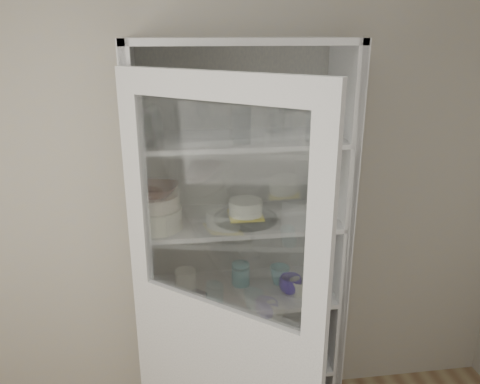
# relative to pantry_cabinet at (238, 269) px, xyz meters

# --- Properties ---
(wall_back) EXTENTS (3.60, 0.02, 2.60)m
(wall_back) POSITION_rel_pantry_cabinet_xyz_m (-0.20, 0.16, 0.36)
(wall_back) COLOR #BCB19A
(wall_back) RESTS_ON ground
(pantry_cabinet) EXTENTS (1.00, 0.45, 2.10)m
(pantry_cabinet) POSITION_rel_pantry_cabinet_xyz_m (0.00, 0.00, 0.00)
(pantry_cabinet) COLOR #B8B8B7
(pantry_cabinet) RESTS_ON floor
(cupboard_door) EXTENTS (0.72, 0.60, 2.00)m
(cupboard_door) POSITION_rel_pantry_cabinet_xyz_m (-0.15, -0.57, -0.07)
(cupboard_door) COLOR #B8B8B7
(cupboard_door) RESTS_ON floor
(tumbler_0) EXTENTS (0.08, 0.08, 0.13)m
(tumbler_0) POSITION_rel_pantry_cabinet_xyz_m (-0.41, -0.18, 0.78)
(tumbler_0) COLOR silver
(tumbler_0) RESTS_ON shelf_glass
(tumbler_1) EXTENTS (0.08, 0.08, 0.16)m
(tumbler_1) POSITION_rel_pantry_cabinet_xyz_m (-0.38, -0.23, 0.80)
(tumbler_1) COLOR silver
(tumbler_1) RESTS_ON shelf_glass
(tumbler_2) EXTENTS (0.09, 0.09, 0.15)m
(tumbler_2) POSITION_rel_pantry_cabinet_xyz_m (-0.01, -0.20, 0.80)
(tumbler_2) COLOR silver
(tumbler_2) RESTS_ON shelf_glass
(tumbler_3) EXTENTS (0.10, 0.10, 0.15)m
(tumbler_3) POSITION_rel_pantry_cabinet_xyz_m (-0.01, -0.18, 0.80)
(tumbler_3) COLOR silver
(tumbler_3) RESTS_ON shelf_glass
(tumbler_4) EXTENTS (0.08, 0.08, 0.13)m
(tumbler_4) POSITION_rel_pantry_cabinet_xyz_m (-0.02, -0.21, 0.79)
(tumbler_4) COLOR silver
(tumbler_4) RESTS_ON shelf_glass
(tumbler_5) EXTENTS (0.09, 0.09, 0.13)m
(tumbler_5) POSITION_rel_pantry_cabinet_xyz_m (0.15, -0.17, 0.79)
(tumbler_5) COLOR silver
(tumbler_5) RESTS_ON shelf_glass
(tumbler_6) EXTENTS (0.07, 0.07, 0.13)m
(tumbler_6) POSITION_rel_pantry_cabinet_xyz_m (0.31, -0.20, 0.79)
(tumbler_6) COLOR silver
(tumbler_6) RESTS_ON shelf_glass
(tumbler_7) EXTENTS (0.07, 0.07, 0.12)m
(tumbler_7) POSITION_rel_pantry_cabinet_xyz_m (-0.41, -0.07, 0.78)
(tumbler_7) COLOR silver
(tumbler_7) RESTS_ON shelf_glass
(tumbler_8) EXTENTS (0.09, 0.09, 0.14)m
(tumbler_8) POSITION_rel_pantry_cabinet_xyz_m (-0.40, -0.08, 0.79)
(tumbler_8) COLOR silver
(tumbler_8) RESTS_ON shelf_glass
(tumbler_9) EXTENTS (0.09, 0.09, 0.15)m
(tumbler_9) POSITION_rel_pantry_cabinet_xyz_m (-0.01, -0.08, 0.80)
(tumbler_9) COLOR silver
(tumbler_9) RESTS_ON shelf_glass
(tumbler_10) EXTENTS (0.09, 0.09, 0.13)m
(tumbler_10) POSITION_rel_pantry_cabinet_xyz_m (0.01, -0.06, 0.79)
(tumbler_10) COLOR silver
(tumbler_10) RESTS_ON shelf_glass
(goblet_0) EXTENTS (0.07, 0.07, 0.16)m
(goblet_0) POSITION_rel_pantry_cabinet_xyz_m (-0.39, 0.02, 0.80)
(goblet_0) COLOR silver
(goblet_0) RESTS_ON shelf_glass
(goblet_1) EXTENTS (0.07, 0.07, 0.15)m
(goblet_1) POSITION_rel_pantry_cabinet_xyz_m (-0.16, 0.06, 0.80)
(goblet_1) COLOR silver
(goblet_1) RESTS_ON shelf_glass
(goblet_2) EXTENTS (0.08, 0.08, 0.18)m
(goblet_2) POSITION_rel_pantry_cabinet_xyz_m (0.23, 0.03, 0.81)
(goblet_2) COLOR silver
(goblet_2) RESTS_ON shelf_glass
(goblet_3) EXTENTS (0.08, 0.08, 0.17)m
(goblet_3) POSITION_rel_pantry_cabinet_xyz_m (0.27, 0.04, 0.81)
(goblet_3) COLOR silver
(goblet_3) RESTS_ON shelf_glass
(plate_stack_front) EXTENTS (0.23, 0.23, 0.10)m
(plate_stack_front) POSITION_rel_pantry_cabinet_xyz_m (-0.40, -0.15, 0.37)
(plate_stack_front) COLOR silver
(plate_stack_front) RESTS_ON shelf_plates
(plate_stack_back) EXTENTS (0.19, 0.19, 0.11)m
(plate_stack_back) POSITION_rel_pantry_cabinet_xyz_m (-0.38, 0.07, 0.38)
(plate_stack_back) COLOR silver
(plate_stack_back) RESTS_ON shelf_plates
(cream_bowl) EXTENTS (0.20, 0.20, 0.06)m
(cream_bowl) POSITION_rel_pantry_cabinet_xyz_m (-0.40, -0.15, 0.45)
(cream_bowl) COLOR beige
(cream_bowl) RESTS_ON plate_stack_front
(terracotta_bowl) EXTENTS (0.25, 0.25, 0.05)m
(terracotta_bowl) POSITION_rel_pantry_cabinet_xyz_m (-0.40, -0.15, 0.51)
(terracotta_bowl) COLOR #451E14
(terracotta_bowl) RESTS_ON cream_bowl
(glass_platter) EXTENTS (0.41, 0.41, 0.02)m
(glass_platter) POSITION_rel_pantry_cabinet_xyz_m (0.02, -0.10, 0.33)
(glass_platter) COLOR silver
(glass_platter) RESTS_ON shelf_plates
(yellow_trivet) EXTENTS (0.16, 0.16, 0.01)m
(yellow_trivet) POSITION_rel_pantry_cabinet_xyz_m (0.02, -0.10, 0.34)
(yellow_trivet) COLOR yellow
(yellow_trivet) RESTS_ON glass_platter
(white_ramekin) EXTENTS (0.21, 0.21, 0.07)m
(white_ramekin) POSITION_rel_pantry_cabinet_xyz_m (0.02, -0.10, 0.38)
(white_ramekin) COLOR silver
(white_ramekin) RESTS_ON yellow_trivet
(grey_bowl_stack) EXTENTS (0.12, 0.12, 0.14)m
(grey_bowl_stack) POSITION_rel_pantry_cabinet_xyz_m (0.41, -0.03, 0.39)
(grey_bowl_stack) COLOR silver
(grey_bowl_stack) RESTS_ON shelf_plates
(mug_blue) EXTENTS (0.13, 0.13, 0.09)m
(mug_blue) POSITION_rel_pantry_cabinet_xyz_m (0.25, -0.14, -0.03)
(mug_blue) COLOR #1A0FA3
(mug_blue) RESTS_ON shelf_mugs
(mug_teal) EXTENTS (0.12, 0.12, 0.10)m
(mug_teal) POSITION_rel_pantry_cabinet_xyz_m (0.21, -0.04, -0.03)
(mug_teal) COLOR teal
(mug_teal) RESTS_ON shelf_mugs
(mug_white) EXTENTS (0.12, 0.12, 0.09)m
(mug_white) POSITION_rel_pantry_cabinet_xyz_m (0.29, -0.17, -0.04)
(mug_white) COLOR silver
(mug_white) RESTS_ON shelf_mugs
(teal_jar) EXTENTS (0.09, 0.09, 0.11)m
(teal_jar) POSITION_rel_pantry_cabinet_xyz_m (0.01, -0.02, -0.02)
(teal_jar) COLOR teal
(teal_jar) RESTS_ON shelf_mugs
(measuring_cups) EXTENTS (0.09, 0.09, 0.04)m
(measuring_cups) POSITION_rel_pantry_cabinet_xyz_m (-0.24, -0.14, -0.06)
(measuring_cups) COLOR #B4B3C8
(measuring_cups) RESTS_ON shelf_mugs
(white_canister) EXTENTS (0.14, 0.14, 0.12)m
(white_canister) POSITION_rel_pantry_cabinet_xyz_m (-0.28, -0.07, -0.02)
(white_canister) COLOR silver
(white_canister) RESTS_ON shelf_mugs
(cream_dish) EXTENTS (0.28, 0.28, 0.08)m
(cream_dish) POSITION_rel_pantry_cabinet_xyz_m (-0.00, -0.07, -0.44)
(cream_dish) COLOR beige
(cream_dish) RESTS_ON shelf_bot
(tin_box) EXTENTS (0.24, 0.20, 0.06)m
(tin_box) POSITION_rel_pantry_cabinet_xyz_m (0.26, -0.08, -0.45)
(tin_box) COLOR #9A9EB1
(tin_box) RESTS_ON shelf_bot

